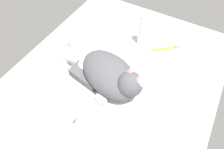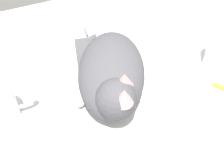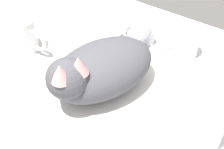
{
  "view_description": "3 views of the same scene",
  "coord_description": "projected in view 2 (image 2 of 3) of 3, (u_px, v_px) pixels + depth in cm",
  "views": [
    {
      "loc": [
        -38.74,
        -23.06,
        66.93
      ],
      "look_at": [
        1.13,
        -0.55,
        5.38
      ],
      "focal_mm": 31.24,
      "sensor_mm": 36.0,
      "label": 1
    },
    {
      "loc": [
        -17.67,
        -49.8,
        71.13
      ],
      "look_at": [
        -0.15,
        -0.9,
        7.17
      ],
      "focal_mm": 53.84,
      "sensor_mm": 36.0,
      "label": 2
    },
    {
      "loc": [
        34.19,
        -46.79,
        58.41
      ],
      "look_at": [
        2.86,
        -0.31,
        6.45
      ],
      "focal_mm": 52.58,
      "sensor_mm": 36.0,
      "label": 3
    }
  ],
  "objects": [
    {
      "name": "toothpaste_bottle",
      "position": [
        215.0,
        46.0,
        0.88
      ],
      "size": [
        3.95,
        3.95,
        15.78
      ],
      "color": "white",
      "rests_on": "ground_plane"
    },
    {
      "name": "sink_basin",
      "position": [
        111.0,
        88.0,
        0.88
      ],
      "size": [
        36.81,
        36.81,
        0.82
      ],
      "primitive_type": "cylinder",
      "color": "white",
      "rests_on": "ground_plane"
    },
    {
      "name": "soap_bar",
      "position": [
        51.0,
        37.0,
        0.98
      ],
      "size": [
        8.52,
        6.6,
        2.24
      ],
      "primitive_type": "cube",
      "rotation": [
        0.0,
        0.0,
        0.26
      ],
      "color": "silver",
      "rests_on": "soap_dish"
    },
    {
      "name": "ground_plane",
      "position": [
        111.0,
        92.0,
        0.9
      ],
      "size": [
        110.0,
        82.5,
        3.0
      ],
      "primitive_type": "cube",
      "color": "silver"
    },
    {
      "name": "coffee_mug",
      "position": [
        3.0,
        105.0,
        0.79
      ],
      "size": [
        11.52,
        7.06,
        9.85
      ],
      "color": "white",
      "rests_on": "ground_plane"
    },
    {
      "name": "soap_dish",
      "position": [
        52.0,
        41.0,
        0.99
      ],
      "size": [
        9.0,
        6.4,
        1.2
      ],
      "primitive_type": "cube",
      "color": "white",
      "rests_on": "ground_plane"
    },
    {
      "name": "faucet",
      "position": [
        87.0,
        29.0,
        0.99
      ],
      "size": [
        13.9,
        9.32,
        6.1
      ],
      "color": "silver",
      "rests_on": "ground_plane"
    },
    {
      "name": "cat",
      "position": [
        111.0,
        77.0,
        0.82
      ],
      "size": [
        24.94,
        32.43,
        15.18
      ],
      "color": "#4C4C51",
      "rests_on": "sink_basin"
    },
    {
      "name": "rinse_cup",
      "position": [
        119.0,
        12.0,
        1.02
      ],
      "size": [
        6.88,
        6.88,
        7.67
      ],
      "color": "white",
      "rests_on": "ground_plane"
    }
  ]
}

